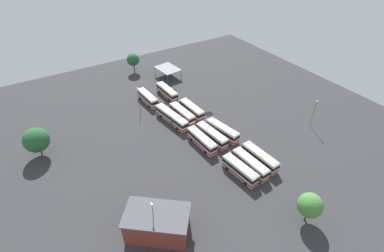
{
  "coord_description": "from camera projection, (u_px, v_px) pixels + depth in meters",
  "views": [
    {
      "loc": [
        -57.02,
        37.05,
        51.83
      ],
      "look_at": [
        0.19,
        1.43,
        1.51
      ],
      "focal_mm": 26.83,
      "sensor_mm": 36.0,
      "label": 1
    }
  ],
  "objects": [
    {
      "name": "bus_row0_slot2",
      "position": [
        240.0,
        170.0,
        69.32
      ],
      "size": [
        10.39,
        3.47,
        3.47
      ],
      "color": "silver",
      "rests_on": "ground_plane"
    },
    {
      "name": "lamp_post_far_corner",
      "position": [
        139.0,
        98.0,
        91.02
      ],
      "size": [
        0.56,
        0.28,
        8.16
      ],
      "color": "slate",
      "rests_on": "ground_plane"
    },
    {
      "name": "bus_row1_slot0",
      "position": [
        222.0,
        131.0,
        81.76
      ],
      "size": [
        11.15,
        4.37,
        3.47
      ],
      "color": "silver",
      "rests_on": "ground_plane"
    },
    {
      "name": "tree_south_edge",
      "position": [
        133.0,
        60.0,
        112.98
      ],
      "size": [
        4.91,
        4.91,
        7.69
      ],
      "color": "brown",
      "rests_on": "ground_plane"
    },
    {
      "name": "bus_row3_slot2",
      "position": [
        148.0,
        98.0,
        96.16
      ],
      "size": [
        10.3,
        3.06,
        3.47
      ],
      "color": "silver",
      "rests_on": "ground_plane"
    },
    {
      "name": "puddle_back_corner",
      "position": [
        164.0,
        105.0,
        96.04
      ],
      "size": [
        2.4,
        2.4,
        0.01
      ],
      "primitive_type": "cylinder",
      "color": "black",
      "rests_on": "ground_plane"
    },
    {
      "name": "bus_row0_slot0",
      "position": [
        260.0,
        158.0,
        72.79
      ],
      "size": [
        10.85,
        3.14,
        3.47
      ],
      "color": "silver",
      "rests_on": "ground_plane"
    },
    {
      "name": "bus_row2_slot0",
      "position": [
        192.0,
        110.0,
        90.51
      ],
      "size": [
        10.47,
        3.04,
        3.47
      ],
      "color": "silver",
      "rests_on": "ground_plane"
    },
    {
      "name": "bus_row1_slot1",
      "position": [
        212.0,
        135.0,
        80.05
      ],
      "size": [
        11.11,
        3.58,
        3.47
      ],
      "color": "silver",
      "rests_on": "ground_plane"
    },
    {
      "name": "puddle_near_shelter",
      "position": [
        177.0,
        107.0,
        94.98
      ],
      "size": [
        2.46,
        2.46,
        0.01
      ],
      "primitive_type": "cylinder",
      "color": "black",
      "rests_on": "ground_plane"
    },
    {
      "name": "ground_plane",
      "position": [
        196.0,
        129.0,
        85.48
      ],
      "size": [
        119.58,
        119.58,
        0.0
      ],
      "primitive_type": "plane",
      "color": "#333335"
    },
    {
      "name": "puddle_between_rows",
      "position": [
        175.0,
        90.0,
        104.01
      ],
      "size": [
        1.62,
        1.62,
        0.01
      ],
      "primitive_type": "cylinder",
      "color": "black",
      "rests_on": "ground_plane"
    },
    {
      "name": "maintenance_shelter",
      "position": [
        168.0,
        69.0,
        110.63
      ],
      "size": [
        10.06,
        7.94,
        3.57
      ],
      "color": "slate",
      "rests_on": "ground_plane"
    },
    {
      "name": "bus_row2_slot1",
      "position": [
        182.0,
        114.0,
        88.66
      ],
      "size": [
        10.82,
        3.3,
        3.47
      ],
      "color": "silver",
      "rests_on": "ground_plane"
    },
    {
      "name": "bus_row1_slot2",
      "position": [
        202.0,
        140.0,
        78.27
      ],
      "size": [
        10.76,
        2.98,
        3.47
      ],
      "color": "silver",
      "rests_on": "ground_plane"
    },
    {
      "name": "tree_west_edge",
      "position": [
        310.0,
        205.0,
        57.38
      ],
      "size": [
        5.1,
        5.1,
        7.34
      ],
      "color": "brown",
      "rests_on": "ground_plane"
    },
    {
      "name": "lamp_post_mid_lot",
      "position": [
        314.0,
        113.0,
        83.75
      ],
      "size": [
        0.56,
        0.28,
        8.92
      ],
      "color": "slate",
      "rests_on": "ground_plane"
    },
    {
      "name": "bus_row2_slot2",
      "position": [
        172.0,
        117.0,
        87.06
      ],
      "size": [
        13.67,
        4.36,
        3.47
      ],
      "color": "silver",
      "rests_on": "ground_plane"
    },
    {
      "name": "depot_building",
      "position": [
        157.0,
        223.0,
        56.19
      ],
      "size": [
        13.64,
        14.44,
        5.79
      ],
      "color": "maroon",
      "rests_on": "ground_plane"
    },
    {
      "name": "puddle_centre_drain",
      "position": [
        195.0,
        128.0,
        85.71
      ],
      "size": [
        4.11,
        4.11,
        0.01
      ],
      "primitive_type": "cylinder",
      "color": "black",
      "rests_on": "ground_plane"
    },
    {
      "name": "puddle_front_lane",
      "position": [
        209.0,
        114.0,
        91.76
      ],
      "size": [
        2.94,
        2.94,
        0.01
      ],
      "primitive_type": "cylinder",
      "color": "black",
      "rests_on": "ground_plane"
    },
    {
      "name": "bus_row3_slot0",
      "position": [
        167.0,
        92.0,
        99.5
      ],
      "size": [
        10.85,
        2.93,
        3.47
      ],
      "color": "silver",
      "rests_on": "ground_plane"
    },
    {
      "name": "bus_row0_slot1",
      "position": [
        250.0,
        164.0,
        70.91
      ],
      "size": [
        10.77,
        3.08,
        3.47
      ],
      "color": "silver",
      "rests_on": "ground_plane"
    },
    {
      "name": "tree_east_edge",
      "position": [
        36.0,
        140.0,
        73.26
      ],
      "size": [
        6.48,
        6.48,
        8.36
      ],
      "color": "brown",
      "rests_on": "ground_plane"
    },
    {
      "name": "lamp_post_near_entrance",
      "position": [
        153.0,
        218.0,
        54.75
      ],
      "size": [
        0.56,
        0.28,
        9.22
      ],
      "color": "slate",
      "rests_on": "ground_plane"
    }
  ]
}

